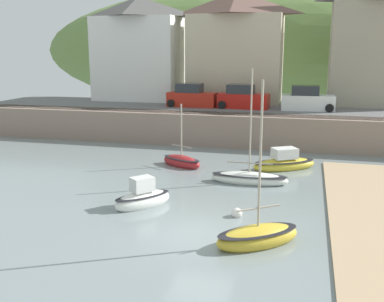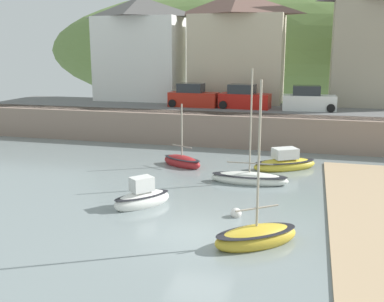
{
  "view_description": "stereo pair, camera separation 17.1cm",
  "coord_description": "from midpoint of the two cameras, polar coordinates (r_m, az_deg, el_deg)",
  "views": [
    {
      "loc": [
        3.91,
        -16.53,
        7.18
      ],
      "look_at": [
        -1.95,
        6.26,
        1.89
      ],
      "focal_mm": 42.63,
      "sensor_mm": 36.0,
      "label": 1
    },
    {
      "loc": [
        4.08,
        -16.49,
        7.18
      ],
      "look_at": [
        -1.95,
        6.26,
        1.89
      ],
      "focal_mm": 42.63,
      "sensor_mm": 36.0,
      "label": 2
    }
  ],
  "objects": [
    {
      "name": "fishing_boat_green",
      "position": [
        21.39,
        -6.42,
        -5.9
      ],
      "size": [
        2.61,
        2.83,
        1.63
      ],
      "rotation": [
        0.0,
        0.0,
        0.87
      ],
      "color": "white",
      "rests_on": "ground"
    },
    {
      "name": "hillside_backdrop",
      "position": [
        71.73,
        13.34,
        12.15
      ],
      "size": [
        80.0,
        44.0,
        19.84
      ],
      "color": "olive",
      "rests_on": "ground"
    },
    {
      "name": "parked_car_by_wall",
      "position": [
        37.8,
        6.25,
        6.56
      ],
      "size": [
        4.23,
        2.05,
        1.95
      ],
      "rotation": [
        0.0,
        0.0,
        -0.09
      ],
      "color": "red",
      "rests_on": "ground"
    },
    {
      "name": "waterfront_building_centre",
      "position": [
        42.25,
        5.38,
        12.82
      ],
      "size": [
        8.51,
        5.13,
        9.7
      ],
      "color": "beige",
      "rests_on": "ground"
    },
    {
      "name": "rowboat_small_beached",
      "position": [
        28.48,
        -1.49,
        -1.32
      ],
      "size": [
        3.06,
        2.27,
        4.11
      ],
      "rotation": [
        0.0,
        0.0,
        -0.47
      ],
      "color": "#A32124",
      "rests_on": "ground"
    },
    {
      "name": "parked_car_end_of_row",
      "position": [
        37.42,
        14.08,
        6.2
      ],
      "size": [
        4.18,
        1.89,
        1.95
      ],
      "rotation": [
        0.0,
        0.0,
        0.05
      ],
      "color": "white",
      "rests_on": "ground"
    },
    {
      "name": "church_with_spire",
      "position": [
        46.26,
        22.79,
        16.57
      ],
      "size": [
        3.0,
        3.0,
        16.86
      ],
      "color": "tan",
      "rests_on": "ground"
    },
    {
      "name": "sailboat_far_left",
      "position": [
        17.51,
        7.94,
        -10.51
      ],
      "size": [
        3.51,
        3.12,
        6.35
      ],
      "rotation": [
        0.0,
        0.0,
        0.66
      ],
      "color": "gold",
      "rests_on": "ground"
    },
    {
      "name": "mooring_buoy",
      "position": [
        20.19,
        5.38,
        -7.77
      ],
      "size": [
        0.49,
        0.49,
        0.49
      ],
      "color": "silver",
      "rests_on": "ground"
    },
    {
      "name": "sailboat_white_hull",
      "position": [
        25.12,
        6.98,
        -3.37
      ],
      "size": [
        4.24,
        1.36,
        6.36
      ],
      "rotation": [
        0.0,
        0.0,
        0.02
      ],
      "color": "white",
      "rests_on": "ground"
    },
    {
      "name": "motorboat_with_cabin",
      "position": [
        28.33,
        11.29,
        -1.49
      ],
      "size": [
        4.19,
        3.31,
        1.5
      ],
      "rotation": [
        0.0,
        0.0,
        0.55
      ],
      "color": "gold",
      "rests_on": "ground"
    },
    {
      "name": "quay_seawall",
      "position": [
        34.73,
        7.63,
        2.91
      ],
      "size": [
        48.0,
        9.4,
        2.4
      ],
      "color": "gray",
      "rests_on": "ground"
    },
    {
      "name": "waterfront_building_right",
      "position": [
        42.0,
        21.71,
        12.62
      ],
      "size": [
        7.26,
        4.51,
        10.58
      ],
      "color": "#A59A84",
      "rests_on": "ground"
    },
    {
      "name": "parked_car_near_slipway",
      "position": [
        38.65,
        -0.15,
        6.77
      ],
      "size": [
        4.18,
        1.9,
        1.95
      ],
      "rotation": [
        0.0,
        0.0,
        -0.05
      ],
      "color": "#B02315",
      "rests_on": "ground"
    },
    {
      "name": "waterfront_building_left",
      "position": [
        44.66,
        -6.67,
        12.67
      ],
      "size": [
        8.11,
        5.88,
        9.54
      ],
      "color": "white",
      "rests_on": "ground"
    }
  ]
}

